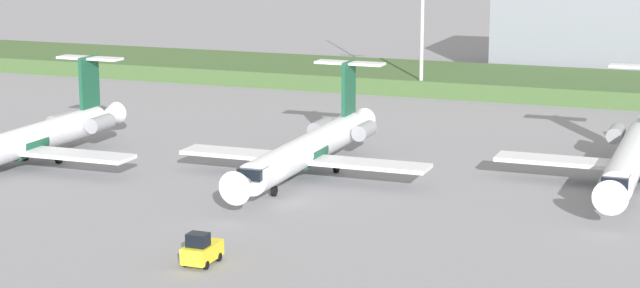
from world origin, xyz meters
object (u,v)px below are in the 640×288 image
object	(u,v)px
regional_jet_nearest	(29,139)
regional_jet_second	(309,148)
baggage_tug	(201,250)
antenna_mast	(422,10)
regional_jet_third	(631,154)

from	to	relation	value
regional_jet_nearest	regional_jet_second	distance (m)	26.27
regional_jet_second	baggage_tug	xyz separation A→B (m)	(2.67, -26.47, -1.53)
baggage_tug	regional_jet_nearest	bearing A→B (deg)	143.87
antenna_mast	regional_jet_third	bearing A→B (deg)	-51.97
regional_jet_nearest	regional_jet_second	bearing A→B (deg)	12.81
regional_jet_second	regional_jet_third	distance (m)	28.11
regional_jet_second	regional_jet_third	xyz separation A→B (m)	(27.14, 7.33, 0.00)
regional_jet_third	antenna_mast	distance (m)	48.90
regional_jet_second	antenna_mast	bearing A→B (deg)	93.20
regional_jet_nearest	antenna_mast	distance (m)	56.71
regional_jet_third	baggage_tug	xyz separation A→B (m)	(-24.47, -33.81, -1.53)
regional_jet_nearest	regional_jet_third	size ratio (longest dim) A/B	1.00
regional_jet_second	regional_jet_third	world-z (taller)	same
regional_jet_nearest	baggage_tug	xyz separation A→B (m)	(28.29, -20.65, -1.53)
regional_jet_nearest	regional_jet_third	distance (m)	54.37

